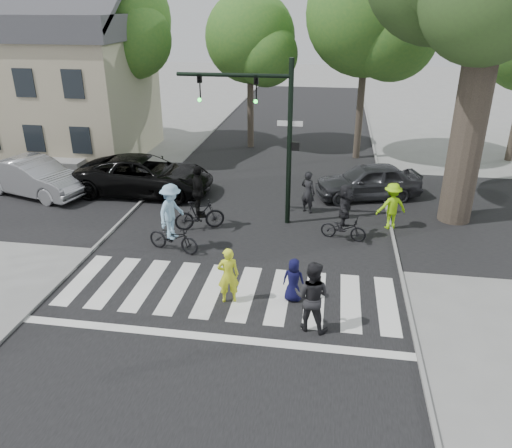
{
  "coord_description": "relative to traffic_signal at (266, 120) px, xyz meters",
  "views": [
    {
      "loc": [
        2.74,
        -11.15,
        7.66
      ],
      "look_at": [
        0.5,
        3.0,
        1.3
      ],
      "focal_mm": 35.0,
      "sensor_mm": 36.0,
      "label": 1
    }
  ],
  "objects": [
    {
      "name": "cyclist_right",
      "position": [
        2.93,
        -1.12,
        -2.99
      ],
      "size": [
        1.69,
        1.57,
        2.04
      ],
      "color": "black",
      "rests_on": "ground"
    },
    {
      "name": "pedestrian_woman",
      "position": [
        -0.23,
        -5.69,
        -3.08
      ],
      "size": [
        0.69,
        0.55,
        1.65
      ],
      "primitive_type": "imported",
      "rotation": [
        0.0,
        0.0,
        3.44
      ],
      "color": "yellow",
      "rests_on": "ground"
    },
    {
      "name": "ground",
      "position": [
        -0.35,
        -6.2,
        -3.9
      ],
      "size": [
        120.0,
        120.0,
        0.0
      ],
      "primitive_type": "plane",
      "color": "gray",
      "rests_on": "ground"
    },
    {
      "name": "house",
      "position": [
        -11.85,
        7.78,
        -0.1
      ],
      "size": [
        8.4,
        8.1,
        8.82
      ],
      "color": "#B8B893",
      "rests_on": "ground"
    },
    {
      "name": "cyclist_mid",
      "position": [
        -2.29,
        -1.06,
        -2.91
      ],
      "size": [
        1.9,
        1.21,
        2.41
      ],
      "color": "black",
      "rests_on": "ground"
    },
    {
      "name": "crosswalk",
      "position": [
        -0.35,
        -5.54,
        -3.89
      ],
      "size": [
        10.0,
        3.85,
        0.01
      ],
      "color": "silver",
      "rests_on": "ground"
    },
    {
      "name": "curb_left",
      "position": [
        -5.4,
        -1.2,
        -3.85
      ],
      "size": [
        0.1,
        70.0,
        0.1
      ],
      "primitive_type": "cube",
      "color": "gray",
      "rests_on": "ground"
    },
    {
      "name": "bg_tree_2",
      "position": [
        -2.11,
        10.42,
        1.88
      ],
      "size": [
        5.04,
        4.8,
        8.4
      ],
      "color": "brown",
      "rests_on": "ground"
    },
    {
      "name": "car_silver",
      "position": [
        -10.24,
        1.32,
        -3.09
      ],
      "size": [
        5.2,
        3.04,
        1.62
      ],
      "primitive_type": "imported",
      "rotation": [
        0.0,
        0.0,
        1.28
      ],
      "color": "#A6A7AB",
      "rests_on": "ground"
    },
    {
      "name": "car_grey",
      "position": [
        3.95,
        3.19,
        -3.15
      ],
      "size": [
        4.75,
        2.96,
        1.51
      ],
      "primitive_type": "imported",
      "rotation": [
        0.0,
        0.0,
        -1.28
      ],
      "color": "#313236",
      "rests_on": "ground"
    },
    {
      "name": "curb_right",
      "position": [
        4.7,
        -1.2,
        -3.85
      ],
      "size": [
        0.1,
        70.0,
        0.1
      ],
      "primitive_type": "cube",
      "color": "gray",
      "rests_on": "ground"
    },
    {
      "name": "cyclist_left",
      "position": [
        -2.69,
        -2.94,
        -2.87
      ],
      "size": [
        1.98,
        1.36,
        2.37
      ],
      "color": "black",
      "rests_on": "ground"
    },
    {
      "name": "bystander_dark",
      "position": [
        1.53,
        1.18,
        -3.05
      ],
      "size": [
        0.74,
        0.67,
        1.71
      ],
      "primitive_type": "imported",
      "rotation": [
        0.0,
        0.0,
        2.61
      ],
      "color": "black",
      "rests_on": "ground"
    },
    {
      "name": "pedestrian_adult",
      "position": [
        2.1,
        -6.61,
        -2.95
      ],
      "size": [
        1.06,
        0.91,
        1.9
      ],
      "primitive_type": "imported",
      "rotation": [
        0.0,
        0.0,
        2.92
      ],
      "color": "black",
      "rests_on": "ground"
    },
    {
      "name": "traffic_signal",
      "position": [
        0.0,
        0.0,
        0.0
      ],
      "size": [
        4.45,
        0.29,
        6.0
      ],
      "color": "black",
      "rests_on": "ground"
    },
    {
      "name": "road_cross",
      "position": [
        -0.35,
        1.8,
        -3.89
      ],
      "size": [
        70.0,
        10.0,
        0.01
      ],
      "primitive_type": "cube",
      "color": "black",
      "rests_on": "ground"
    },
    {
      "name": "bg_tree_0",
      "position": [
        -14.09,
        9.8,
        2.24
      ],
      "size": [
        5.46,
        5.2,
        8.97
      ],
      "color": "brown",
      "rests_on": "ground"
    },
    {
      "name": "bg_tree_1",
      "position": [
        -9.06,
        9.28,
        2.75
      ],
      "size": [
        6.09,
        5.8,
        9.8
      ],
      "color": "brown",
      "rests_on": "ground"
    },
    {
      "name": "road_stem",
      "position": [
        -0.35,
        -1.2,
        -3.9
      ],
      "size": [
        10.0,
        70.0,
        0.01
      ],
      "primitive_type": "cube",
      "color": "black",
      "rests_on": "ground"
    },
    {
      "name": "pedestrian_child",
      "position": [
        1.54,
        -5.35,
        -3.26
      ],
      "size": [
        0.68,
        0.5,
        1.28
      ],
      "primitive_type": "imported",
      "rotation": [
        0.0,
        0.0,
        2.99
      ],
      "color": "#0D0D34",
      "rests_on": "ground"
    },
    {
      "name": "bg_tree_3",
      "position": [
        3.95,
        9.07,
        3.04
      ],
      "size": [
        6.3,
        6.0,
        10.2
      ],
      "color": "brown",
      "rests_on": "ground"
    },
    {
      "name": "car_suv",
      "position": [
        -5.61,
        2.27,
        -3.08
      ],
      "size": [
        5.94,
        2.77,
        1.64
      ],
      "primitive_type": "imported",
      "rotation": [
        0.0,
        0.0,
        1.56
      ],
      "color": "black",
      "rests_on": "ground"
    },
    {
      "name": "bystander_hivis",
      "position": [
        4.64,
        0.12,
        -3.03
      ],
      "size": [
        1.28,
        1.0,
        1.75
      ],
      "primitive_type": "imported",
      "rotation": [
        0.0,
        0.0,
        3.49
      ],
      "color": "#99E710",
      "rests_on": "ground"
    }
  ]
}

